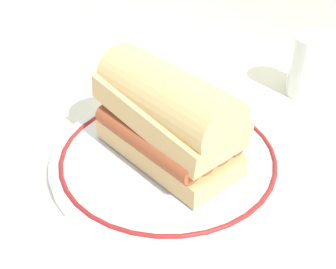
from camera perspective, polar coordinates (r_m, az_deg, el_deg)
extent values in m
plane|color=silver|center=(0.55, 0.70, -5.58)|extent=(1.50, 1.50, 0.00)
cylinder|color=white|center=(0.57, 0.00, -3.15)|extent=(0.29, 0.29, 0.01)
torus|color=maroon|center=(0.57, 0.00, -2.69)|extent=(0.27, 0.27, 0.01)
cube|color=tan|center=(0.56, 0.00, -1.41)|extent=(0.20, 0.15, 0.03)
cylinder|color=#974729|center=(0.53, -3.01, -0.87)|extent=(0.16, 0.08, 0.02)
cylinder|color=brown|center=(0.54, -0.98, 0.17)|extent=(0.16, 0.08, 0.02)
cylinder|color=brown|center=(0.55, 0.95, 1.17)|extent=(0.16, 0.08, 0.02)
cylinder|color=brown|center=(0.57, 2.80, 2.11)|extent=(0.16, 0.08, 0.02)
cube|color=tan|center=(0.53, 0.00, 3.06)|extent=(0.20, 0.15, 0.05)
cylinder|color=tan|center=(0.52, 0.00, 4.44)|extent=(0.19, 0.13, 0.07)
cylinder|color=silver|center=(0.73, 17.26, 8.08)|extent=(0.06, 0.06, 0.09)
cylinder|color=gold|center=(0.74, 16.99, 6.72)|extent=(0.06, 0.06, 0.05)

